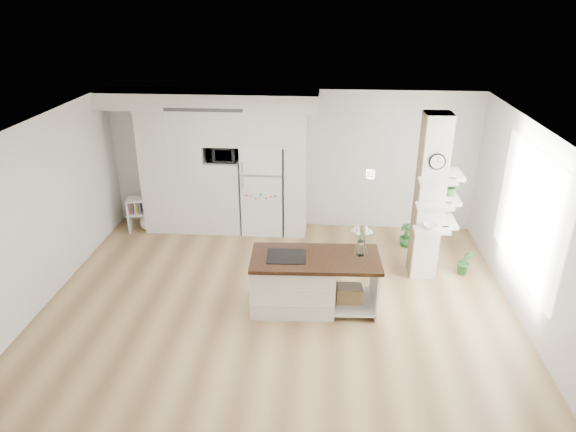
% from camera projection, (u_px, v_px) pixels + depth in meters
% --- Properties ---
extents(floor, '(7.00, 6.00, 0.01)m').
position_uv_depth(floor, '(278.00, 307.00, 7.67)').
color(floor, tan).
rests_on(floor, ground).
extents(room, '(7.04, 6.04, 2.72)m').
position_uv_depth(room, '(277.00, 192.00, 6.92)').
color(room, white).
rests_on(room, ground).
extents(cabinet_wall, '(4.00, 0.71, 2.70)m').
position_uv_depth(cabinet_wall, '(214.00, 156.00, 9.60)').
color(cabinet_wall, silver).
rests_on(cabinet_wall, floor).
extents(refrigerator, '(0.78, 0.69, 1.75)m').
position_uv_depth(refrigerator, '(263.00, 188.00, 9.80)').
color(refrigerator, white).
rests_on(refrigerator, floor).
extents(column, '(0.69, 0.90, 2.70)m').
position_uv_depth(column, '(436.00, 200.00, 7.99)').
color(column, silver).
rests_on(column, floor).
extents(window, '(0.00, 2.40, 2.40)m').
position_uv_depth(window, '(529.00, 215.00, 7.10)').
color(window, white).
rests_on(window, room).
extents(pendant_light, '(0.12, 0.12, 0.10)m').
position_uv_depth(pendant_light, '(404.00, 173.00, 6.83)').
color(pendant_light, white).
rests_on(pendant_light, room).
extents(kitchen_island, '(1.89, 0.96, 1.41)m').
position_uv_depth(kitchen_island, '(301.00, 280.00, 7.53)').
color(kitchen_island, silver).
rests_on(kitchen_island, floor).
extents(bookshelf, '(0.60, 0.41, 0.66)m').
position_uv_depth(bookshelf, '(145.00, 216.00, 10.03)').
color(bookshelf, silver).
rests_on(bookshelf, floor).
extents(floor_plant_a, '(0.28, 0.24, 0.46)m').
position_uv_depth(floor_plant_a, '(465.00, 262.00, 8.48)').
color(floor_plant_a, '#27622B').
rests_on(floor_plant_a, floor).
extents(floor_plant_b, '(0.25, 0.25, 0.43)m').
position_uv_depth(floor_plant_b, '(406.00, 235.00, 9.42)').
color(floor_plant_b, '#27622B').
rests_on(floor_plant_b, floor).
extents(microwave, '(0.54, 0.37, 0.30)m').
position_uv_depth(microwave, '(222.00, 153.00, 9.52)').
color(microwave, '#2D2D2D').
rests_on(microwave, cabinet_wall).
extents(shelf_plant, '(0.27, 0.23, 0.30)m').
position_uv_depth(shelf_plant, '(451.00, 186.00, 8.06)').
color(shelf_plant, '#27622B').
rests_on(shelf_plant, column).
extents(decor_bowl, '(0.22, 0.22, 0.05)m').
position_uv_depth(decor_bowl, '(431.00, 226.00, 7.93)').
color(decor_bowl, white).
rests_on(decor_bowl, column).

